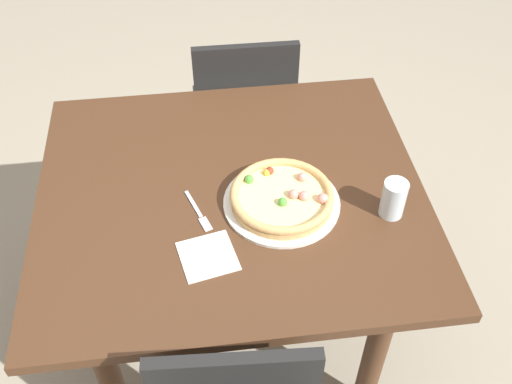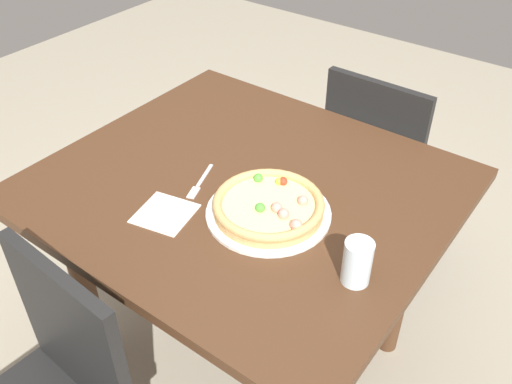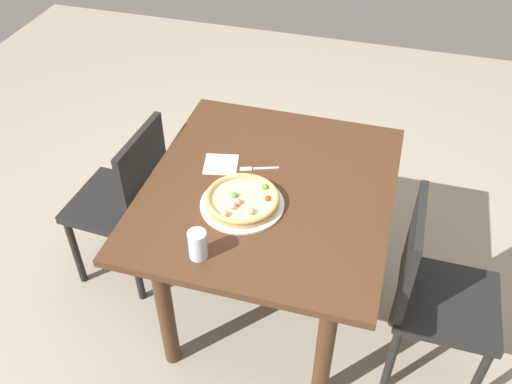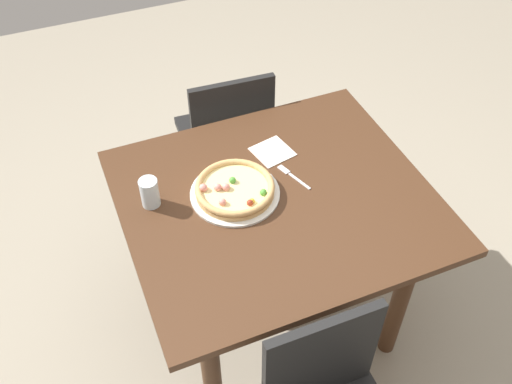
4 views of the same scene
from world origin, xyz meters
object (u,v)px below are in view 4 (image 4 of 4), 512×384
object	(u,v)px
fork	(291,175)
napkin	(272,152)
plate	(235,193)
drinking_glass	(150,193)
dining_table	(276,221)
chair_far	(227,137)
pizza	(235,189)

from	to	relation	value
fork	napkin	xyz separation A→B (m)	(-0.01, 0.15, -0.00)
plate	napkin	world-z (taller)	plate
drinking_glass	fork	bearing A→B (deg)	-6.64
fork	drinking_glass	distance (m)	0.53
dining_table	fork	xyz separation A→B (m)	(0.10, 0.08, 0.13)
chair_far	fork	size ratio (longest dim) A/B	5.49
dining_table	napkin	world-z (taller)	napkin
pizza	drinking_glass	world-z (taller)	drinking_glass
napkin	fork	bearing A→B (deg)	-85.06
drinking_glass	plate	bearing A→B (deg)	-13.61
pizza	fork	distance (m)	0.23
plate	fork	distance (m)	0.23
pizza	drinking_glass	distance (m)	0.30
pizza	napkin	xyz separation A→B (m)	(0.22, 0.16, -0.03)
dining_table	chair_far	size ratio (longest dim) A/B	1.26
plate	fork	size ratio (longest dim) A/B	2.04
pizza	napkin	size ratio (longest dim) A/B	2.07
plate	drinking_glass	distance (m)	0.31
dining_table	pizza	distance (m)	0.22
dining_table	chair_far	distance (m)	0.73
chair_far	fork	distance (m)	0.69
plate	pizza	distance (m)	0.03
chair_far	drinking_glass	bearing A→B (deg)	-127.30
napkin	dining_table	bearing A→B (deg)	-109.56
drinking_glass	napkin	distance (m)	0.52
pizza	napkin	bearing A→B (deg)	36.25
pizza	plate	bearing A→B (deg)	25.61
dining_table	plate	world-z (taller)	plate
chair_far	napkin	bearing A→B (deg)	-83.42
napkin	pizza	bearing A→B (deg)	-143.75
fork	pizza	bearing A→B (deg)	73.06
drinking_glass	pizza	bearing A→B (deg)	-13.76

